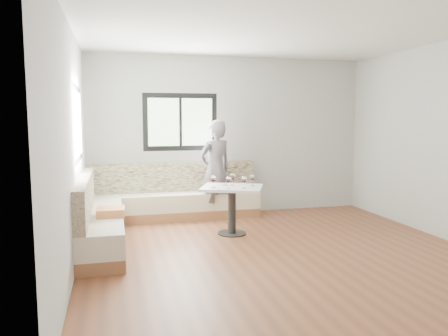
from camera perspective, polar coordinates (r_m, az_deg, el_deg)
The scene contains 10 objects.
room at distance 5.54m, azimuth 6.57°, elevation 3.27°, with size 5.01×5.01×2.81m.
banquette at distance 6.88m, azimuth -10.18°, elevation -5.22°, with size 2.90×2.80×0.95m.
table at distance 6.48m, azimuth 1.04°, elevation -4.00°, with size 1.07×0.97×0.72m.
person at distance 7.41m, azimuth -1.13°, elevation -0.25°, with size 0.62×0.40×1.69m, color slate.
olive_ramekin at distance 6.53m, azimuth 0.04°, elevation -2.16°, with size 0.09×0.09×0.03m.
wine_glass_a at distance 6.33m, azimuth -1.39°, elevation -1.45°, with size 0.08×0.08×0.18m.
wine_glass_b at distance 6.25m, azimuth 0.60°, elevation -1.56°, with size 0.08×0.08×0.18m.
wine_glass_c at distance 6.27m, azimuth 2.63°, elevation -1.54°, with size 0.08×0.08×0.18m.
wine_glass_d at distance 6.54m, azimuth 1.11°, elevation -1.18°, with size 0.08×0.08×0.18m.
wine_glass_e at distance 6.48m, azimuth 3.76°, elevation -1.27°, with size 0.08×0.08×0.18m.
Camera 1 is at (-2.05, -5.09, 1.74)m, focal length 35.00 mm.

